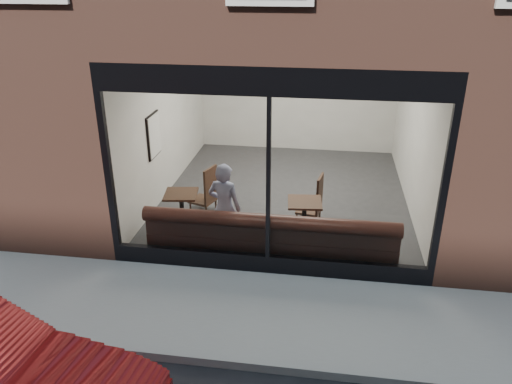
# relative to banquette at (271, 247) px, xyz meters

# --- Properties ---
(ground) EXTENTS (120.00, 120.00, 0.00)m
(ground) POSITION_rel_banquette_xyz_m (0.00, -2.45, -0.23)
(ground) COLOR black
(ground) RESTS_ON ground
(sidewalk_near) EXTENTS (40.00, 2.00, 0.01)m
(sidewalk_near) POSITION_rel_banquette_xyz_m (0.00, -1.45, -0.22)
(sidewalk_near) COLOR gray
(sidewalk_near) RESTS_ON ground
(kerb_near) EXTENTS (40.00, 0.10, 0.12)m
(kerb_near) POSITION_rel_banquette_xyz_m (0.00, -2.50, -0.17)
(kerb_near) COLOR gray
(kerb_near) RESTS_ON ground
(host_building_pier_left) EXTENTS (2.50, 12.00, 3.20)m
(host_building_pier_left) POSITION_rel_banquette_xyz_m (-3.75, 5.55, 1.38)
(host_building_pier_left) COLOR brown
(host_building_pier_left) RESTS_ON ground
(host_building_pier_right) EXTENTS (2.50, 12.00, 3.20)m
(host_building_pier_right) POSITION_rel_banquette_xyz_m (3.75, 5.55, 1.38)
(host_building_pier_right) COLOR brown
(host_building_pier_right) RESTS_ON ground
(host_building_backfill) EXTENTS (5.00, 6.00, 3.20)m
(host_building_backfill) POSITION_rel_banquette_xyz_m (0.00, 8.55, 1.38)
(host_building_backfill) COLOR brown
(host_building_backfill) RESTS_ON ground
(cafe_floor) EXTENTS (6.00, 6.00, 0.00)m
(cafe_floor) POSITION_rel_banquette_xyz_m (0.00, 2.55, -0.21)
(cafe_floor) COLOR #2D2D30
(cafe_floor) RESTS_ON ground
(cafe_ceiling) EXTENTS (6.00, 6.00, 0.00)m
(cafe_ceiling) POSITION_rel_banquette_xyz_m (0.00, 2.55, 2.97)
(cafe_ceiling) COLOR white
(cafe_ceiling) RESTS_ON host_building_upper
(cafe_wall_back) EXTENTS (5.00, 0.00, 5.00)m
(cafe_wall_back) POSITION_rel_banquette_xyz_m (0.00, 5.54, 1.37)
(cafe_wall_back) COLOR silver
(cafe_wall_back) RESTS_ON ground
(cafe_wall_left) EXTENTS (0.00, 6.00, 6.00)m
(cafe_wall_left) POSITION_rel_banquette_xyz_m (-2.49, 2.55, 1.37)
(cafe_wall_left) COLOR silver
(cafe_wall_left) RESTS_ON ground
(cafe_wall_right) EXTENTS (0.00, 6.00, 6.00)m
(cafe_wall_right) POSITION_rel_banquette_xyz_m (2.49, 2.55, 1.37)
(cafe_wall_right) COLOR silver
(cafe_wall_right) RESTS_ON ground
(storefront_kick) EXTENTS (5.00, 0.10, 0.30)m
(storefront_kick) POSITION_rel_banquette_xyz_m (0.00, -0.40, -0.08)
(storefront_kick) COLOR black
(storefront_kick) RESTS_ON ground
(storefront_header) EXTENTS (5.00, 0.10, 0.40)m
(storefront_header) POSITION_rel_banquette_xyz_m (0.00, -0.40, 2.77)
(storefront_header) COLOR black
(storefront_header) RESTS_ON host_building_upper
(storefront_mullion) EXTENTS (0.06, 0.10, 2.50)m
(storefront_mullion) POSITION_rel_banquette_xyz_m (0.00, -0.40, 1.32)
(storefront_mullion) COLOR black
(storefront_mullion) RESTS_ON storefront_kick
(storefront_glass) EXTENTS (4.80, 0.00, 4.80)m
(storefront_glass) POSITION_rel_banquette_xyz_m (0.00, -0.43, 1.33)
(storefront_glass) COLOR white
(storefront_glass) RESTS_ON storefront_kick
(banquette) EXTENTS (4.00, 0.55, 0.45)m
(banquette) POSITION_rel_banquette_xyz_m (0.00, 0.00, 0.00)
(banquette) COLOR #3D1D16
(banquette) RESTS_ON cafe_floor
(person) EXTENTS (0.64, 0.49, 1.56)m
(person) POSITION_rel_banquette_xyz_m (-0.79, 0.19, 0.55)
(person) COLOR #96A0C7
(person) RESTS_ON cafe_floor
(cafe_table_left) EXTENTS (0.64, 0.64, 0.04)m
(cafe_table_left) POSITION_rel_banquette_xyz_m (-1.69, 0.71, 0.52)
(cafe_table_left) COLOR #322013
(cafe_table_left) RESTS_ON cafe_floor
(cafe_table_right) EXTENTS (0.62, 0.62, 0.04)m
(cafe_table_right) POSITION_rel_banquette_xyz_m (0.50, 0.69, 0.52)
(cafe_table_right) COLOR #322013
(cafe_table_right) RESTS_ON cafe_floor
(cafe_chair_left) EXTENTS (0.55, 0.55, 0.04)m
(cafe_chair_left) POSITION_rel_banquette_xyz_m (-1.52, 1.56, 0.01)
(cafe_chair_left) COLOR #322013
(cafe_chair_left) RESTS_ON cafe_floor
(cafe_chair_right) EXTENTS (0.49, 0.49, 0.04)m
(cafe_chair_right) POSITION_rel_banquette_xyz_m (0.55, 1.42, 0.01)
(cafe_chair_right) COLOR #322013
(cafe_chair_right) RESTS_ON cafe_floor
(wall_poster) EXTENTS (0.02, 0.59, 0.78)m
(wall_poster) POSITION_rel_banquette_xyz_m (-2.45, 1.70, 1.25)
(wall_poster) COLOR white
(wall_poster) RESTS_ON cafe_wall_left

